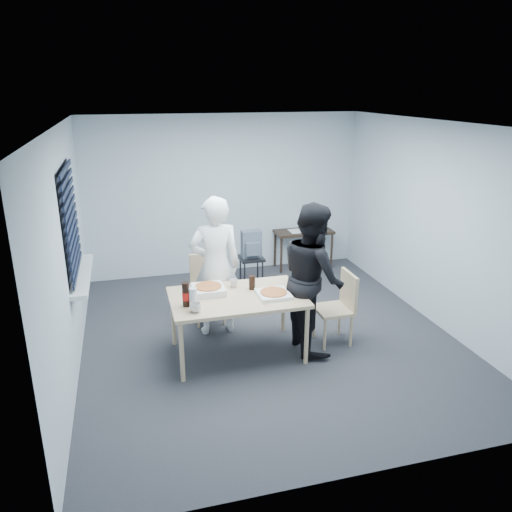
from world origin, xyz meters
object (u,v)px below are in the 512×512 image
object	(u,v)px
person_white	(215,266)
soda_bottle	(186,295)
mug_b	(234,283)
backpack	(251,245)
mug_a	(195,307)
person_black	(313,277)
chair_far	(207,283)
chair_right	(340,303)
side_table	(304,235)
dining_table	(237,301)
stool	(251,264)

from	to	relation	value
person_white	soda_bottle	size ratio (longest dim) A/B	6.56
person_white	mug_b	distance (m)	0.40
person_white	backpack	size ratio (longest dim) A/B	4.21
person_white	mug_a	world-z (taller)	person_white
person_black	chair_far	bearing A→B (deg)	44.77
backpack	person_white	bearing A→B (deg)	-98.84
chair_right	soda_bottle	xyz separation A→B (m)	(-1.86, -0.10, 0.35)
side_table	mug_a	bearing A→B (deg)	-128.18
chair_far	mug_b	bearing A→B (deg)	-75.81
chair_right	backpack	bearing A→B (deg)	107.13
dining_table	mug_a	bearing A→B (deg)	-150.24
chair_right	mug_a	distance (m)	1.83
person_white	chair_far	bearing A→B (deg)	-83.72
soda_bottle	mug_b	bearing A→B (deg)	32.57
dining_table	person_black	xyz separation A→B (m)	(0.90, -0.04, 0.21)
mug_b	side_table	bearing A→B (deg)	53.31
chair_far	mug_a	xyz separation A→B (m)	(-0.34, -1.33, 0.27)
person_white	mug_b	size ratio (longest dim) A/B	17.70
stool	mug_a	xyz separation A→B (m)	(-1.19, -2.24, 0.39)
dining_table	person_black	world-z (taller)	person_black
person_white	mug_a	distance (m)	1.01
person_black	mug_b	size ratio (longest dim) A/B	17.70
chair_right	stool	distance (m)	2.06
chair_right	backpack	xyz separation A→B (m)	(-0.60, 1.95, 0.20)
person_white	backpack	xyz separation A→B (m)	(0.80, 1.30, -0.18)
person_white	mug_a	bearing A→B (deg)	67.13
person_white	chair_right	bearing A→B (deg)	155.01
stool	mug_a	world-z (taller)	mug_a
chair_far	stool	world-z (taller)	chair_far
chair_far	dining_table	bearing A→B (deg)	-80.56
backpack	stool	bearing A→B (deg)	112.75
chair_far	person_white	world-z (taller)	person_white
chair_right	side_table	xyz separation A→B (m)	(0.50, 2.64, 0.07)
person_white	soda_bottle	bearing A→B (deg)	58.42
dining_table	stool	bearing A→B (deg)	70.92
mug_a	soda_bottle	bearing A→B (deg)	113.03
person_black	soda_bottle	distance (m)	1.49
stool	soda_bottle	distance (m)	2.46
person_black	mug_b	bearing A→B (deg)	70.72
backpack	mug_a	distance (m)	2.52
stool	backpack	bearing A→B (deg)	-90.00
side_table	mug_a	distance (m)	3.71
dining_table	chair_right	xyz separation A→B (m)	(1.27, -0.02, -0.16)
side_table	backpack	xyz separation A→B (m)	(-1.10, -0.69, 0.13)
person_black	mug_a	size ratio (longest dim) A/B	14.39
mug_a	soda_bottle	world-z (taller)	soda_bottle
chair_far	mug_a	distance (m)	1.40
person_white	mug_a	xyz separation A→B (m)	(-0.39, -0.92, -0.10)
chair_right	person_black	world-z (taller)	person_black
chair_right	person_white	distance (m)	1.59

